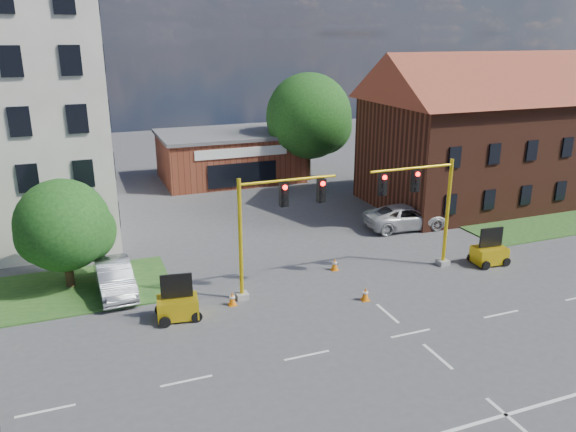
% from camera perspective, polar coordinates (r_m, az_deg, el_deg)
% --- Properties ---
extents(ground, '(120.00, 120.00, 0.00)m').
position_cam_1_polar(ground, '(25.98, 12.36, -11.57)').
color(ground, '#47474A').
rests_on(ground, ground).
extents(grass_verge_ne, '(14.00, 4.00, 0.08)m').
position_cam_1_polar(grass_verge_ne, '(43.38, 26.00, -0.76)').
color(grass_verge_ne, '#234A1B').
rests_on(grass_verge_ne, ground).
extents(lane_markings, '(60.00, 36.00, 0.01)m').
position_cam_1_polar(lane_markings, '(23.92, 16.38, -14.70)').
color(lane_markings, white).
rests_on(lane_markings, ground).
extents(brick_shop, '(12.40, 8.40, 4.30)m').
position_cam_1_polar(brick_shop, '(51.38, -5.97, 6.14)').
color(brick_shop, maroon).
rests_on(brick_shop, ground).
extents(townhouse_row, '(21.00, 11.00, 11.50)m').
position_cam_1_polar(townhouse_row, '(46.94, 20.83, 8.63)').
color(townhouse_row, '#512618').
rests_on(townhouse_row, ground).
extents(tree_large, '(7.90, 7.53, 9.53)m').
position_cam_1_polar(tree_large, '(50.33, 2.49, 9.86)').
color(tree_large, '#392515').
rests_on(tree_large, ground).
extents(tree_nw_front, '(4.96, 4.72, 5.80)m').
position_cam_1_polar(tree_nw_front, '(30.66, -21.41, -1.03)').
color(tree_nw_front, '#392515').
rests_on(tree_nw_front, ground).
extents(signal_mast_west, '(5.30, 0.60, 6.20)m').
position_cam_1_polar(signal_mast_west, '(27.50, -1.60, -0.49)').
color(signal_mast_west, gray).
rests_on(signal_mast_west, ground).
extents(signal_mast_east, '(5.30, 0.60, 6.20)m').
position_cam_1_polar(signal_mast_east, '(31.35, 13.58, 1.34)').
color(signal_mast_east, gray).
rests_on(signal_mast_east, ground).
extents(trailer_west, '(2.02, 1.50, 2.13)m').
position_cam_1_polar(trailer_west, '(26.81, -11.14, -8.89)').
color(trailer_west, yellow).
rests_on(trailer_west, ground).
extents(trailer_east, '(1.93, 1.36, 2.09)m').
position_cam_1_polar(trailer_east, '(34.28, 19.77, -3.58)').
color(trailer_east, yellow).
rests_on(trailer_east, ground).
extents(cone_a, '(0.40, 0.40, 0.70)m').
position_cam_1_polar(cone_a, '(27.79, -5.68, -8.37)').
color(cone_a, orange).
rests_on(cone_a, ground).
extents(cone_b, '(0.40, 0.40, 0.70)m').
position_cam_1_polar(cone_b, '(31.67, 4.76, -4.92)').
color(cone_b, orange).
rests_on(cone_b, ground).
extents(cone_c, '(0.40, 0.40, 0.70)m').
position_cam_1_polar(cone_c, '(28.39, 7.86, -7.86)').
color(cone_c, orange).
rests_on(cone_c, ground).
extents(cone_d, '(0.40, 0.40, 0.70)m').
position_cam_1_polar(cone_d, '(34.64, 18.12, -3.74)').
color(cone_d, orange).
rests_on(cone_d, ground).
extents(pickup_white, '(5.97, 3.14, 1.60)m').
position_cam_1_polar(pickup_white, '(39.01, 11.94, -0.06)').
color(pickup_white, silver).
rests_on(pickup_white, ground).
extents(sedan_silver_front, '(1.93, 4.95, 1.61)m').
position_cam_1_polar(sedan_silver_front, '(30.10, -17.21, -6.01)').
color(sedan_silver_front, '#B6B9BE').
rests_on(sedan_silver_front, ground).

